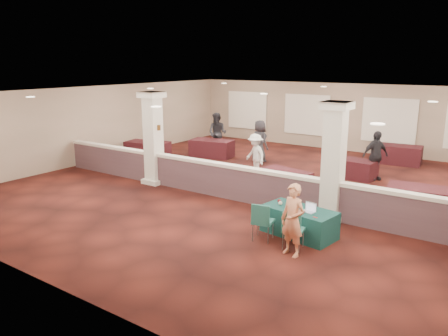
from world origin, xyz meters
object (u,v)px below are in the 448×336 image
Objects in this scene: far_table_front_center at (285,180)px; far_table_back_center at (352,168)px; conf_chair_main at (293,227)px; attendee_c at (375,156)px; conf_chair_side at (262,219)px; woman at (293,220)px; attendee_d at (260,141)px; near_table at (299,222)px; far_table_front_left at (148,150)px; attendee_b at (255,155)px; far_table_front_right at (424,202)px; attendee_a at (217,133)px; far_table_back_left at (212,148)px; far_table_back_right at (397,154)px.

far_table_front_center is 3.17m from far_table_back_center.
conf_chair_main is 0.51× the size of attendee_c.
far_table_back_center is at bearing 138.24° from attendee_c.
conf_chair_side is 4.39m from far_table_front_center.
conf_chair_side is at bearing 176.36° from woman.
conf_chair_main is 0.56× the size of woman.
attendee_d is at bearing 124.36° from attendee_c.
far_table_front_left is (-9.26, 4.24, 0.04)m from near_table.
attendee_d is (-1.04, 2.13, 0.10)m from attendee_b.
far_table_front_right reaches higher than near_table.
attendee_c is at bearing 51.21° from attendee_b.
woman is 0.92× the size of attendee_d.
conf_chair_main is at bearing -15.42° from conf_chair_side.
woman is at bearing -140.28° from attendee_c.
conf_chair_main is 10.81m from far_table_front_left.
near_table is at bearing -58.28° from far_table_front_center.
woman is 0.87× the size of attendee_a.
attendee_b is 4.33m from attendee_c.
far_table_front_right is at bearing 53.89° from conf_chair_main.
attendee_a is at bearing 11.82° from attendee_d.
woman reaches higher than attendee_b.
far_table_front_left is 1.20× the size of attendee_b.
attendee_a is (-7.81, 8.14, 0.13)m from woman.
attendee_c reaches higher than attendee_b.
attendee_b is at bearing -27.93° from far_table_back_left.
far_table_front_center is at bearing 130.81° from near_table.
far_table_front_left reaches higher than near_table.
woman is 0.91× the size of attendee_c.
far_table_back_center is at bearing 66.25° from far_table_front_center.
attendee_b reaches higher than near_table.
conf_chair_side is 8.60m from attendee_d.
conf_chair_main is 9.09m from attendee_d.
conf_chair_side is at bearing 165.47° from conf_chair_main.
attendee_a is (-6.68, 0.80, 0.60)m from far_table_back_center.
far_table_front_center is 6.58m from attendee_a.
conf_chair_main is at bearing 128.84° from woman.
attendee_a reaches higher than far_table_front_left.
conf_chair_main is 7.25m from attendee_c.
far_table_back_left is at bearing -155.45° from far_table_back_right.
attendee_a is at bearing 123.68° from conf_chair_main.
attendee_b is 0.88× the size of attendee_c.
conf_chair_main is 0.58× the size of attendee_b.
far_table_front_left is 1.00× the size of attendee_a.
woman is 0.84× the size of far_table_front_right.
far_table_front_left is 1.06× the size of attendee_c.
far_table_back_left is 7.94m from far_table_back_right.
conf_chair_side reaches higher than far_table_front_left.
far_table_front_center is at bearing 152.92° from attendee_d.
far_table_back_center is (8.50, 1.96, -0.04)m from far_table_front_left.
far_table_back_center is 0.95× the size of attendee_c.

